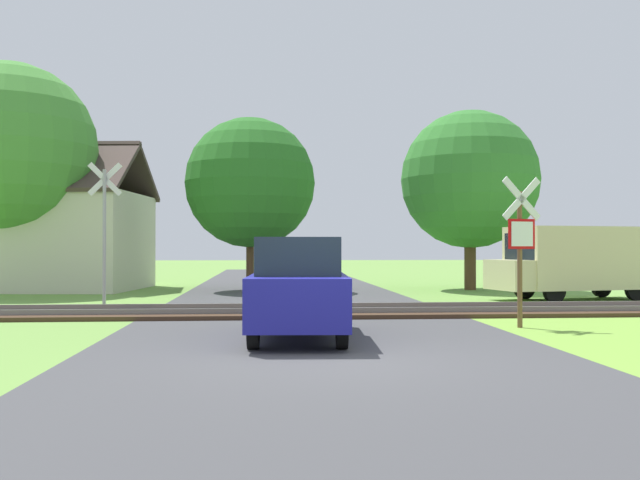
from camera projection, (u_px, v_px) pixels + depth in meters
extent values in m
plane|color=#6B9942|center=(326.00, 359.00, 10.29)|extent=(160.00, 160.00, 0.00)
cube|color=#424244|center=(317.00, 341.00, 12.28)|extent=(7.46, 80.00, 0.01)
cube|color=#422D1E|center=(302.00, 312.00, 17.07)|extent=(60.00, 2.60, 0.10)
cube|color=slate|center=(301.00, 305.00, 17.78)|extent=(60.00, 0.08, 0.12)
cube|color=slate|center=(304.00, 311.00, 16.35)|extent=(60.00, 0.08, 0.12)
cylinder|color=brown|center=(520.00, 260.00, 14.27)|extent=(0.10, 0.10, 2.74)
cube|color=red|center=(522.00, 234.00, 14.21)|extent=(0.59, 0.17, 0.60)
cube|color=white|center=(522.00, 234.00, 14.19)|extent=(0.48, 0.13, 0.49)
cube|color=white|center=(521.00, 199.00, 14.22)|extent=(0.86, 0.23, 0.88)
cube|color=white|center=(521.00, 199.00, 14.22)|extent=(0.86, 0.23, 0.88)
cylinder|color=#9E9EA5|center=(104.00, 240.00, 18.35)|extent=(0.09, 0.09, 3.63)
cube|color=white|center=(105.00, 179.00, 18.43)|extent=(0.88, 0.06, 0.88)
cube|color=white|center=(105.00, 179.00, 18.43)|extent=(0.88, 0.06, 0.88)
cube|color=beige|center=(57.00, 242.00, 27.25)|extent=(6.71, 6.15, 3.68)
cube|color=#473833|center=(42.00, 165.00, 25.91)|extent=(6.75, 3.81, 2.16)
cube|color=#473833|center=(71.00, 173.00, 28.66)|extent=(6.75, 3.81, 2.16)
cube|color=brown|center=(101.00, 167.00, 27.23)|extent=(0.55, 0.55, 1.10)
cylinder|color=#513823|center=(250.00, 261.00, 26.48)|extent=(0.28, 0.28, 2.21)
sphere|color=#286B23|center=(250.00, 183.00, 26.51)|extent=(4.84, 4.84, 4.84)
cylinder|color=#513823|center=(10.00, 252.00, 25.29)|extent=(0.41, 0.41, 2.92)
sphere|color=#478E38|center=(10.00, 147.00, 25.33)|extent=(6.04, 6.04, 6.04)
cylinder|color=#513823|center=(470.00, 260.00, 27.03)|extent=(0.44, 0.44, 2.24)
sphere|color=#337A2D|center=(470.00, 179.00, 27.06)|extent=(5.24, 5.24, 5.24)
cube|color=beige|center=(579.00, 258.00, 21.89)|extent=(4.51, 2.76, 1.90)
cube|color=beige|center=(509.00, 275.00, 21.18)|extent=(1.07, 1.91, 0.90)
cube|color=#19232D|center=(520.00, 247.00, 21.29)|extent=(0.38, 1.59, 0.85)
cube|color=navy|center=(560.00, 268.00, 22.80)|extent=(3.69, 0.82, 0.16)
cylinder|color=black|center=(524.00, 288.00, 22.22)|extent=(0.70, 0.32, 0.68)
cylinder|color=black|center=(554.00, 291.00, 20.72)|extent=(0.70, 0.32, 0.68)
cylinder|color=black|center=(601.00, 287.00, 23.04)|extent=(0.70, 0.32, 0.68)
cylinder|color=black|center=(636.00, 289.00, 21.54)|extent=(0.70, 0.32, 0.68)
cube|color=navy|center=(298.00, 298.00, 12.62)|extent=(1.85, 4.08, 0.84)
cube|color=#19232D|center=(298.00, 256.00, 12.43)|extent=(1.51, 2.27, 0.64)
cylinder|color=black|center=(334.00, 314.00, 13.99)|extent=(0.21, 0.61, 0.60)
cylinder|color=black|center=(263.00, 314.00, 13.96)|extent=(0.21, 0.61, 0.60)
cylinder|color=black|center=(342.00, 330.00, 11.27)|extent=(0.21, 0.61, 0.60)
cylinder|color=black|center=(253.00, 330.00, 11.24)|extent=(0.21, 0.61, 0.60)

